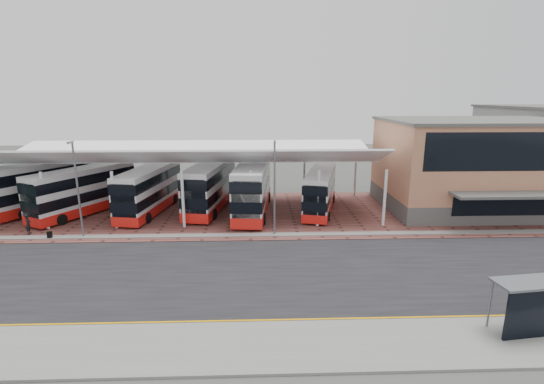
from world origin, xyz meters
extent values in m
plane|color=#3E413D|center=(0.00, 0.00, 0.00)|extent=(140.00, 140.00, 0.00)
cube|color=black|center=(0.00, -1.00, 0.01)|extent=(120.00, 14.00, 0.02)
cube|color=brown|center=(2.00, 13.00, 0.03)|extent=(72.00, 16.00, 0.06)
cube|color=slate|center=(0.00, -9.00, 0.07)|extent=(120.00, 4.00, 0.14)
cube|color=slate|center=(0.00, 6.20, 0.07)|extent=(120.00, 0.80, 0.14)
cube|color=#ED9D00|center=(0.00, -7.00, 0.03)|extent=(120.00, 0.12, 0.01)
cube|color=#ED9D00|center=(0.00, -6.70, 0.03)|extent=(120.00, 0.12, 0.01)
cylinder|color=silver|center=(-24.00, 19.50, 2.30)|extent=(0.26, 0.26, 4.60)
cylinder|color=silver|center=(-18.00, 8.50, 2.60)|extent=(0.26, 0.26, 5.20)
cylinder|color=silver|center=(-18.00, 19.50, 2.30)|extent=(0.26, 0.26, 4.60)
cylinder|color=silver|center=(-12.00, 8.50, 2.60)|extent=(0.26, 0.26, 5.20)
cylinder|color=silver|center=(-12.00, 19.50, 2.30)|extent=(0.26, 0.26, 4.60)
cylinder|color=silver|center=(-6.00, 8.50, 2.60)|extent=(0.26, 0.26, 5.20)
cylinder|color=silver|center=(-6.00, 19.50, 2.30)|extent=(0.26, 0.26, 4.60)
cylinder|color=silver|center=(0.00, 8.50, 2.60)|extent=(0.26, 0.26, 5.20)
cylinder|color=silver|center=(0.00, 19.50, 2.30)|extent=(0.26, 0.26, 4.60)
cylinder|color=silver|center=(6.00, 8.50, 2.60)|extent=(0.26, 0.26, 5.20)
cylinder|color=silver|center=(6.00, 19.50, 2.30)|extent=(0.26, 0.26, 4.60)
cylinder|color=silver|center=(12.00, 8.50, 2.60)|extent=(0.26, 0.26, 5.20)
cylinder|color=silver|center=(12.00, 19.50, 2.30)|extent=(0.26, 0.26, 4.60)
cube|color=white|center=(-6.00, 10.70, 6.10)|extent=(37.00, 4.95, 1.95)
cube|color=white|center=(-6.00, 16.30, 5.90)|extent=(37.00, 7.12, 1.43)
cube|color=#4F4E4B|center=(23.00, 14.00, 0.90)|extent=(18.00, 12.00, 1.80)
cube|color=tan|center=(23.00, 14.00, 5.40)|extent=(18.00, 12.00, 7.20)
cube|color=black|center=(23.00, 8.10, 6.80)|extent=(16.00, 0.25, 3.40)
cube|color=black|center=(23.00, 8.10, 2.10)|extent=(10.00, 0.25, 2.20)
cube|color=#4F4E4B|center=(23.00, 7.00, 3.20)|extent=(11.00, 2.40, 0.25)
cube|color=#4F4E4B|center=(23.00, 14.00, 9.10)|extent=(18.40, 12.40, 0.30)
cylinder|color=#5D5F64|center=(-14.00, 6.30, 4.00)|extent=(0.16, 0.16, 8.00)
cube|color=#5D5F64|center=(-14.00, 6.00, 8.00)|extent=(0.15, 0.90, 0.15)
cylinder|color=#5D5F64|center=(2.00, 6.30, 4.00)|extent=(0.16, 0.16, 8.00)
cube|color=#5D5F64|center=(2.00, 6.00, 8.00)|extent=(0.15, 0.90, 0.15)
cube|color=silver|center=(-20.93, 15.39, 2.68)|extent=(8.43, 11.72, 4.69)
cube|color=red|center=(-20.93, 15.39, 0.77)|extent=(8.49, 11.78, 0.98)
cube|color=black|center=(-20.93, 15.39, 2.19)|extent=(8.49, 11.78, 1.04)
cube|color=black|center=(-20.93, 15.39, 3.93)|extent=(8.49, 11.78, 1.04)
cylinder|color=black|center=(-24.05, 12.78, 0.60)|extent=(0.82, 1.09, 1.09)
cylinder|color=black|center=(-21.70, 11.40, 0.60)|extent=(0.82, 1.09, 1.09)
cylinder|color=black|center=(-20.16, 19.39, 0.60)|extent=(0.82, 1.09, 1.09)
cylinder|color=black|center=(-17.81, 18.01, 0.60)|extent=(0.82, 1.09, 1.09)
cube|color=silver|center=(-16.68, 13.27, 2.48)|extent=(7.52, 10.94, 4.33)
cube|color=red|center=(-16.68, 13.27, 0.71)|extent=(7.58, 10.99, 0.91)
cube|color=black|center=(-16.68, 13.27, 2.02)|extent=(7.58, 10.99, 0.96)
cube|color=black|center=(-16.68, 13.27, 3.64)|extent=(7.58, 10.99, 0.96)
cube|color=black|center=(-19.31, 8.45, 2.38)|extent=(2.04, 1.18, 3.63)
cylinder|color=black|center=(-19.49, 10.77, 0.56)|extent=(0.73, 1.02, 1.01)
cylinder|color=black|center=(-17.28, 9.56, 0.56)|extent=(0.73, 1.02, 1.01)
cylinder|color=black|center=(-16.09, 16.99, 0.56)|extent=(0.73, 1.02, 1.01)
cylinder|color=black|center=(-13.88, 15.78, 0.56)|extent=(0.73, 1.02, 1.01)
cube|color=silver|center=(-10.26, 13.51, 2.45)|extent=(4.18, 11.22, 4.29)
cube|color=red|center=(-10.26, 13.51, 0.71)|extent=(4.23, 11.26, 0.90)
cube|color=black|center=(-10.26, 13.51, 2.00)|extent=(4.23, 11.26, 0.95)
cube|color=black|center=(-10.26, 13.51, 3.60)|extent=(4.23, 11.26, 0.95)
cube|color=black|center=(-11.11, 8.15, 2.35)|extent=(2.23, 0.45, 3.59)
cylinder|color=black|center=(-12.04, 10.24, 0.56)|extent=(0.43, 1.03, 1.00)
cylinder|color=black|center=(-9.58, 9.85, 0.56)|extent=(0.43, 1.03, 1.00)
cylinder|color=black|center=(-10.94, 17.17, 0.56)|extent=(0.43, 1.03, 1.00)
cylinder|color=black|center=(-8.48, 16.78, 0.56)|extent=(0.43, 1.03, 1.00)
cube|color=silver|center=(-4.28, 14.54, 2.57)|extent=(4.39, 11.79, 4.51)
cube|color=red|center=(-4.28, 14.54, 0.74)|extent=(4.44, 11.84, 0.94)
cube|color=black|center=(-4.28, 14.54, 2.10)|extent=(4.44, 11.84, 1.00)
cube|color=black|center=(-4.28, 14.54, 3.78)|extent=(4.44, 11.84, 1.00)
cube|color=black|center=(-5.18, 8.90, 2.47)|extent=(2.34, 0.47, 3.77)
cylinder|color=black|center=(-6.15, 11.10, 0.58)|extent=(0.45, 1.08, 1.05)
cylinder|color=black|center=(-3.57, 10.69, 0.58)|extent=(0.45, 1.08, 1.05)
cylinder|color=black|center=(-5.00, 18.39, 0.58)|extent=(0.45, 1.08, 1.05)
cylinder|color=black|center=(-2.41, 17.98, 0.58)|extent=(0.45, 1.08, 1.05)
cube|color=silver|center=(0.10, 13.07, 2.70)|extent=(3.78, 12.27, 4.72)
cube|color=red|center=(0.10, 13.07, 0.77)|extent=(3.83, 12.32, 0.99)
cube|color=black|center=(0.10, 13.07, 2.20)|extent=(3.83, 12.32, 1.04)
cube|color=black|center=(0.10, 13.07, 3.96)|extent=(3.83, 12.32, 1.04)
cube|color=black|center=(-0.42, 7.10, 2.59)|extent=(2.47, 0.32, 3.95)
cylinder|color=black|center=(-1.60, 9.33, 0.61)|extent=(0.40, 1.12, 1.10)
cylinder|color=black|center=(1.13, 9.10, 0.61)|extent=(0.40, 1.12, 1.10)
cylinder|color=black|center=(-0.93, 17.04, 0.61)|extent=(0.40, 1.12, 1.10)
cylinder|color=black|center=(1.80, 16.80, 0.61)|extent=(0.40, 1.12, 1.10)
cube|color=silver|center=(6.94, 13.32, 2.25)|extent=(4.77, 10.30, 3.93)
cube|color=red|center=(6.94, 13.32, 0.65)|extent=(4.81, 10.35, 0.82)
cube|color=black|center=(6.94, 13.32, 1.84)|extent=(4.81, 10.35, 0.87)
cube|color=black|center=(6.94, 13.32, 3.30)|extent=(4.81, 10.35, 0.87)
cube|color=black|center=(5.67, 8.50, 2.16)|extent=(2.01, 0.61, 3.29)
cylinder|color=black|center=(5.02, 10.50, 0.52)|extent=(0.48, 0.95, 0.91)
cylinder|color=black|center=(7.23, 9.92, 0.52)|extent=(0.48, 0.95, 0.91)
cylinder|color=black|center=(6.66, 16.72, 0.52)|extent=(0.48, 0.95, 0.91)
cylinder|color=black|center=(8.86, 16.14, 0.52)|extent=(0.48, 0.95, 0.91)
imported|color=black|center=(-18.91, 7.18, 0.94)|extent=(0.55, 0.72, 1.77)
cube|color=black|center=(-16.59, 6.00, 0.36)|extent=(0.35, 0.25, 0.60)
cube|color=black|center=(13.84, -8.85, 1.41)|extent=(3.05, 0.49, 2.55)
cube|color=#5D5F64|center=(13.76, -8.25, 2.74)|extent=(3.42, 1.91, 0.12)
cylinder|color=#5D5F64|center=(12.28, -7.81, 1.41)|extent=(0.11, 0.11, 2.55)
cylinder|color=#5D5F64|center=(15.11, -7.47, 1.41)|extent=(0.11, 0.11, 2.55)
camera|label=1|loc=(0.69, -25.28, 11.58)|focal=26.00mm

